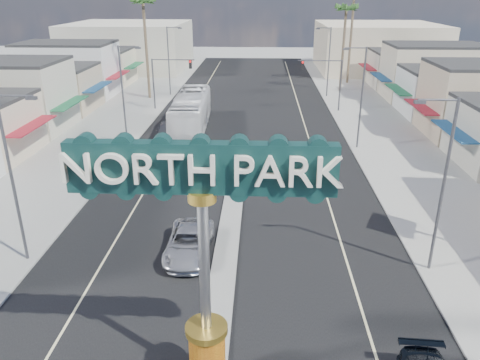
# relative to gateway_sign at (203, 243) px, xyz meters

# --- Properties ---
(ground) EXTENTS (160.00, 160.00, 0.00)m
(ground) POSITION_rel_gateway_sign_xyz_m (0.00, 28.02, -5.93)
(ground) COLOR gray
(ground) RESTS_ON ground
(road) EXTENTS (20.00, 120.00, 0.01)m
(road) POSITION_rel_gateway_sign_xyz_m (0.00, 28.02, -5.92)
(road) COLOR black
(road) RESTS_ON ground
(median_island) EXTENTS (1.30, 30.00, 0.16)m
(median_island) POSITION_rel_gateway_sign_xyz_m (0.00, 12.02, -5.85)
(median_island) COLOR gray
(median_island) RESTS_ON ground
(sidewalk_left) EXTENTS (8.00, 120.00, 0.12)m
(sidewalk_left) POSITION_rel_gateway_sign_xyz_m (-14.00, 28.02, -5.87)
(sidewalk_left) COLOR gray
(sidewalk_left) RESTS_ON ground
(sidewalk_right) EXTENTS (8.00, 120.00, 0.12)m
(sidewalk_right) POSITION_rel_gateway_sign_xyz_m (14.00, 28.02, -5.87)
(sidewalk_right) COLOR gray
(sidewalk_right) RESTS_ON ground
(storefront_row_left) EXTENTS (12.00, 42.00, 6.00)m
(storefront_row_left) POSITION_rel_gateway_sign_xyz_m (-24.00, 41.02, -2.93)
(storefront_row_left) COLOR beige
(storefront_row_left) RESTS_ON ground
(storefront_row_right) EXTENTS (12.00, 42.00, 6.00)m
(storefront_row_right) POSITION_rel_gateway_sign_xyz_m (24.00, 41.02, -2.93)
(storefront_row_right) COLOR #B7B29E
(storefront_row_right) RESTS_ON ground
(backdrop_far_left) EXTENTS (20.00, 20.00, 8.00)m
(backdrop_far_left) POSITION_rel_gateway_sign_xyz_m (-22.00, 73.02, -1.93)
(backdrop_far_left) COLOR #B7B29E
(backdrop_far_left) RESTS_ON ground
(backdrop_far_right) EXTENTS (20.00, 20.00, 8.00)m
(backdrop_far_right) POSITION_rel_gateway_sign_xyz_m (22.00, 73.02, -1.93)
(backdrop_far_right) COLOR beige
(backdrop_far_right) RESTS_ON ground
(gateway_sign) EXTENTS (8.20, 1.50, 9.15)m
(gateway_sign) POSITION_rel_gateway_sign_xyz_m (0.00, 0.00, 0.00)
(gateway_sign) COLOR #B1490D
(gateway_sign) RESTS_ON median_island
(traffic_signal_left) EXTENTS (5.09, 0.45, 6.00)m
(traffic_signal_left) POSITION_rel_gateway_sign_xyz_m (-9.18, 42.02, -1.65)
(traffic_signal_left) COLOR #47474C
(traffic_signal_left) RESTS_ON ground
(traffic_signal_right) EXTENTS (5.09, 0.45, 6.00)m
(traffic_signal_right) POSITION_rel_gateway_sign_xyz_m (9.18, 42.02, -1.65)
(traffic_signal_right) COLOR #47474C
(traffic_signal_right) RESTS_ON ground
(streetlight_l_near) EXTENTS (2.03, 0.22, 9.00)m
(streetlight_l_near) POSITION_rel_gateway_sign_xyz_m (-10.43, 8.02, -0.86)
(streetlight_l_near) COLOR #47474C
(streetlight_l_near) RESTS_ON ground
(streetlight_l_mid) EXTENTS (2.03, 0.22, 9.00)m
(streetlight_l_mid) POSITION_rel_gateway_sign_xyz_m (-10.43, 28.02, -0.86)
(streetlight_l_mid) COLOR #47474C
(streetlight_l_mid) RESTS_ON ground
(streetlight_l_far) EXTENTS (2.03, 0.22, 9.00)m
(streetlight_l_far) POSITION_rel_gateway_sign_xyz_m (-10.43, 50.02, -0.86)
(streetlight_l_far) COLOR #47474C
(streetlight_l_far) RESTS_ON ground
(streetlight_r_near) EXTENTS (2.03, 0.22, 9.00)m
(streetlight_r_near) POSITION_rel_gateway_sign_xyz_m (10.43, 8.02, -0.86)
(streetlight_r_near) COLOR #47474C
(streetlight_r_near) RESTS_ON ground
(streetlight_r_mid) EXTENTS (2.03, 0.22, 9.00)m
(streetlight_r_mid) POSITION_rel_gateway_sign_xyz_m (10.43, 28.02, -0.86)
(streetlight_r_mid) COLOR #47474C
(streetlight_r_mid) RESTS_ON ground
(streetlight_r_far) EXTENTS (2.03, 0.22, 9.00)m
(streetlight_r_far) POSITION_rel_gateway_sign_xyz_m (10.43, 50.02, -0.86)
(streetlight_r_far) COLOR #47474C
(streetlight_r_far) RESTS_ON ground
(palm_left_far) EXTENTS (2.60, 2.60, 13.10)m
(palm_left_far) POSITION_rel_gateway_sign_xyz_m (-13.00, 48.02, 5.57)
(palm_left_far) COLOR brown
(palm_left_far) RESTS_ON ground
(palm_right_mid) EXTENTS (2.60, 2.60, 12.10)m
(palm_right_mid) POSITION_rel_gateway_sign_xyz_m (13.00, 54.02, 4.67)
(palm_right_mid) COLOR brown
(palm_right_mid) RESTS_ON ground
(suv_left) EXTENTS (2.49, 5.24, 1.44)m
(suv_left) POSITION_rel_gateway_sign_xyz_m (-2.00, 9.02, -5.21)
(suv_left) COLOR #B4B4B9
(suv_left) RESTS_ON ground
(car_parked_left) EXTENTS (2.45, 5.08, 1.67)m
(car_parked_left) POSITION_rel_gateway_sign_xyz_m (-7.16, 29.81, -5.09)
(car_parked_left) COLOR slate
(car_parked_left) RESTS_ON ground
(city_bus) EXTENTS (3.56, 13.33, 3.68)m
(city_bus) POSITION_rel_gateway_sign_xyz_m (-5.40, 33.81, -4.09)
(city_bus) COLOR white
(city_bus) RESTS_ON ground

